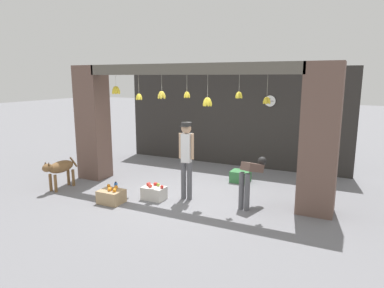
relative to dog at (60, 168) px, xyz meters
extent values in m
plane|color=slate|center=(2.89, 0.86, -0.52)|extent=(60.00, 60.00, 0.00)
cube|color=#2D2B28|center=(2.89, 4.05, 0.96)|extent=(6.94, 0.12, 2.95)
cube|color=brown|center=(0.07, 1.16, 0.96)|extent=(0.70, 0.60, 2.95)
cube|color=brown|center=(5.71, 1.16, 0.96)|extent=(0.70, 0.60, 2.95)
cube|color=#5B564C|center=(2.89, 0.98, 2.32)|extent=(5.04, 0.24, 0.24)
cylinder|color=#B2AD99|center=(1.05, 0.93, 2.06)|extent=(0.01, 0.01, 0.27)
ellipsoid|color=yellow|center=(1.10, 0.93, 1.84)|extent=(0.14, 0.08, 0.21)
ellipsoid|color=yellow|center=(1.07, 0.98, 1.84)|extent=(0.11, 0.13, 0.22)
ellipsoid|color=yellow|center=(1.02, 0.98, 1.84)|extent=(0.11, 0.13, 0.22)
ellipsoid|color=yellow|center=(0.99, 0.93, 1.84)|extent=(0.14, 0.08, 0.21)
ellipsoid|color=yellow|center=(1.02, 0.89, 1.84)|extent=(0.11, 0.13, 0.22)
ellipsoid|color=yellow|center=(1.07, 0.89, 1.84)|extent=(0.11, 0.13, 0.22)
cylinder|color=#B2AD99|center=(1.65, 1.01, 1.98)|extent=(0.01, 0.01, 0.43)
ellipsoid|color=yellow|center=(1.69, 1.01, 1.69)|extent=(0.11, 0.06, 0.17)
ellipsoid|color=yellow|center=(1.67, 1.04, 1.69)|extent=(0.09, 0.10, 0.17)
ellipsoid|color=yellow|center=(1.63, 1.04, 1.69)|extent=(0.09, 0.10, 0.17)
ellipsoid|color=yellow|center=(1.61, 1.01, 1.69)|extent=(0.11, 0.06, 0.17)
ellipsoid|color=yellow|center=(1.63, 0.97, 1.69)|extent=(0.09, 0.10, 0.17)
ellipsoid|color=yellow|center=(1.67, 0.97, 1.69)|extent=(0.09, 0.10, 0.17)
cylinder|color=#B2AD99|center=(2.30, 0.97, 2.01)|extent=(0.01, 0.01, 0.36)
ellipsoid|color=gold|center=(2.35, 0.97, 1.75)|extent=(0.13, 0.07, 0.19)
ellipsoid|color=gold|center=(2.31, 1.02, 1.75)|extent=(0.09, 0.12, 0.20)
ellipsoid|color=gold|center=(2.26, 1.00, 1.75)|extent=(0.12, 0.10, 0.20)
ellipsoid|color=gold|center=(2.26, 0.94, 1.75)|extent=(0.12, 0.10, 0.20)
ellipsoid|color=gold|center=(2.31, 0.93, 1.75)|extent=(0.09, 0.12, 0.20)
cylinder|color=#B2AD99|center=(2.94, 0.97, 2.01)|extent=(0.01, 0.01, 0.36)
ellipsoid|color=yellow|center=(2.98, 0.97, 1.77)|extent=(0.10, 0.05, 0.15)
ellipsoid|color=yellow|center=(2.96, 1.00, 1.77)|extent=(0.08, 0.09, 0.16)
ellipsoid|color=yellow|center=(2.92, 1.00, 1.77)|extent=(0.08, 0.09, 0.16)
ellipsoid|color=yellow|center=(2.90, 0.97, 1.77)|extent=(0.10, 0.05, 0.15)
ellipsoid|color=yellow|center=(2.92, 0.94, 1.77)|extent=(0.08, 0.09, 0.16)
ellipsoid|color=yellow|center=(2.96, 0.94, 1.77)|extent=(0.08, 0.09, 0.16)
cylinder|color=#B2AD99|center=(3.44, 0.94, 1.96)|extent=(0.01, 0.01, 0.47)
ellipsoid|color=yellow|center=(3.49, 0.94, 1.63)|extent=(0.14, 0.07, 0.21)
ellipsoid|color=yellow|center=(3.48, 0.98, 1.63)|extent=(0.12, 0.12, 0.22)
ellipsoid|color=yellow|center=(3.43, 0.99, 1.63)|extent=(0.09, 0.13, 0.21)
ellipsoid|color=yellow|center=(3.40, 0.96, 1.63)|extent=(0.13, 0.10, 0.22)
ellipsoid|color=yellow|center=(3.40, 0.91, 1.63)|extent=(0.13, 0.10, 0.22)
ellipsoid|color=yellow|center=(3.43, 0.88, 1.63)|extent=(0.09, 0.13, 0.21)
ellipsoid|color=yellow|center=(3.48, 0.89, 1.63)|extent=(0.12, 0.12, 0.22)
cylinder|color=#B2AD99|center=(4.11, 0.99, 2.02)|extent=(0.01, 0.01, 0.34)
ellipsoid|color=yellow|center=(4.15, 0.99, 1.79)|extent=(0.10, 0.05, 0.15)
ellipsoid|color=yellow|center=(4.11, 1.03, 1.79)|extent=(0.05, 0.10, 0.15)
ellipsoid|color=yellow|center=(4.08, 0.99, 1.79)|extent=(0.10, 0.05, 0.15)
ellipsoid|color=yellow|center=(4.11, 0.96, 1.79)|extent=(0.05, 0.10, 0.15)
cylinder|color=#B2AD99|center=(4.70, 0.93, 1.98)|extent=(0.01, 0.01, 0.43)
ellipsoid|color=yellow|center=(4.74, 0.93, 1.70)|extent=(0.10, 0.06, 0.16)
ellipsoid|color=yellow|center=(4.70, 0.97, 1.70)|extent=(0.06, 0.10, 0.16)
ellipsoid|color=yellow|center=(4.67, 0.93, 1.70)|extent=(0.10, 0.06, 0.16)
ellipsoid|color=yellow|center=(4.70, 0.89, 1.70)|extent=(0.06, 0.10, 0.16)
ellipsoid|color=brown|center=(0.00, 0.05, 0.03)|extent=(0.31, 0.72, 0.28)
cylinder|color=brown|center=(0.08, -0.23, -0.31)|extent=(0.07, 0.07, 0.42)
cylinder|color=brown|center=(-0.09, -0.22, -0.31)|extent=(0.07, 0.07, 0.42)
cylinder|color=brown|center=(0.10, 0.31, -0.31)|extent=(0.07, 0.07, 0.42)
cylinder|color=brown|center=(-0.07, 0.32, -0.31)|extent=(0.07, 0.07, 0.42)
ellipsoid|color=brown|center=(-0.01, -0.34, 0.09)|extent=(0.19, 0.27, 0.19)
cone|color=brown|center=(0.04, -0.34, 0.19)|extent=(0.06, 0.06, 0.08)
cone|color=brown|center=(-0.07, -0.34, 0.19)|extent=(0.06, 0.06, 0.08)
cylinder|color=brown|center=(0.02, 0.44, 0.06)|extent=(0.05, 0.22, 0.29)
cylinder|color=#56565B|center=(3.12, 0.72, -0.09)|extent=(0.11, 0.11, 0.84)
cylinder|color=#56565B|center=(2.98, 0.70, -0.09)|extent=(0.11, 0.11, 0.84)
cube|color=white|center=(3.05, 0.71, 0.64)|extent=(0.22, 0.19, 0.63)
cylinder|color=tan|center=(3.19, 0.73, 0.68)|extent=(0.06, 0.06, 0.56)
cylinder|color=tan|center=(2.91, 0.69, 0.68)|extent=(0.06, 0.06, 0.56)
sphere|color=tan|center=(3.05, 0.71, 1.07)|extent=(0.22, 0.22, 0.22)
cylinder|color=#2D2D2D|center=(3.05, 0.71, 1.16)|extent=(0.22, 0.22, 0.08)
cube|color=#2D2D2D|center=(3.06, 0.60, 1.13)|extent=(0.20, 0.14, 0.01)
cylinder|color=#56565B|center=(4.32, 0.70, -0.13)|extent=(0.11, 0.11, 0.77)
cylinder|color=#56565B|center=(4.45, 0.65, -0.13)|extent=(0.11, 0.11, 0.77)
cube|color=brown|center=(4.47, 0.93, 0.32)|extent=(0.39, 0.61, 0.31)
sphere|color=black|center=(4.58, 1.26, 0.39)|extent=(0.19, 0.19, 0.19)
cube|color=tan|center=(1.71, -0.21, -0.38)|extent=(0.51, 0.42, 0.28)
sphere|color=orange|center=(1.68, -0.23, -0.20)|extent=(0.08, 0.08, 0.08)
sphere|color=orange|center=(1.72, -0.06, -0.20)|extent=(0.08, 0.08, 0.08)
sphere|color=orange|center=(1.52, -0.06, -0.20)|extent=(0.08, 0.08, 0.08)
sphere|color=orange|center=(1.71, -0.27, -0.20)|extent=(0.08, 0.08, 0.08)
sphere|color=orange|center=(1.84, -0.27, -0.20)|extent=(0.08, 0.08, 0.08)
sphere|color=orange|center=(1.76, -0.13, -0.20)|extent=(0.08, 0.08, 0.08)
sphere|color=orange|center=(1.69, -0.21, -0.20)|extent=(0.08, 0.08, 0.08)
sphere|color=orange|center=(1.83, -0.25, -0.20)|extent=(0.08, 0.08, 0.08)
cube|color=silver|center=(2.41, 0.38, -0.38)|extent=(0.50, 0.34, 0.28)
sphere|color=red|center=(2.62, 0.37, -0.20)|extent=(0.08, 0.08, 0.08)
sphere|color=red|center=(2.40, 0.50, -0.20)|extent=(0.08, 0.08, 0.08)
sphere|color=red|center=(2.38, 0.48, -0.20)|extent=(0.08, 0.08, 0.08)
sphere|color=red|center=(2.31, 0.36, -0.20)|extent=(0.08, 0.08, 0.08)
sphere|color=red|center=(2.36, 0.32, -0.20)|extent=(0.08, 0.08, 0.08)
sphere|color=#99B238|center=(2.47, 0.47, -0.20)|extent=(0.08, 0.08, 0.08)
sphere|color=red|center=(2.25, 0.44, -0.20)|extent=(0.08, 0.08, 0.08)
sphere|color=red|center=(2.24, 0.41, -0.20)|extent=(0.08, 0.08, 0.08)
cube|color=#387A42|center=(3.74, 2.44, -0.37)|extent=(0.47, 0.41, 0.29)
cylinder|color=#2D60AD|center=(1.42, 0.30, -0.39)|extent=(0.08, 0.08, 0.26)
cylinder|color=black|center=(1.42, 0.30, -0.24)|extent=(0.04, 0.04, 0.03)
cylinder|color=black|center=(4.06, 3.98, 1.48)|extent=(0.33, 0.01, 0.33)
cylinder|color=white|center=(4.06, 3.97, 1.48)|extent=(0.32, 0.02, 0.32)
cube|color=black|center=(4.06, 3.95, 1.51)|extent=(0.01, 0.01, 0.09)
cube|color=black|center=(4.11, 3.95, 1.48)|extent=(0.12, 0.01, 0.01)
camera|label=1|loc=(6.32, -5.74, 2.15)|focal=32.00mm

